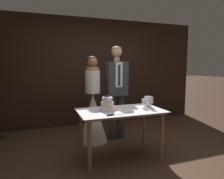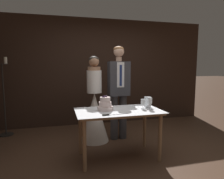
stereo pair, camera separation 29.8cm
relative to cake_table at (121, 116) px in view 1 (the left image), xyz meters
The scene contains 10 objects.
ground_plane 0.69m from the cake_table, 20.63° to the right, with size 40.00×40.00×0.00m, color #4C3323.
wall_back 2.13m from the cake_table, 85.50° to the left, with size 5.47×0.12×2.59m, color black.
cake_table is the anchor object (origin of this frame).
tiered_cake 0.28m from the cake_table, 165.28° to the left, with size 0.24×0.24×0.23m.
cake_knife 0.35m from the cake_table, 127.84° to the right, with size 0.39×0.07×0.02m.
wine_glass_near 0.55m from the cake_table, ahead, with size 0.07×0.07×0.19m.
wine_glass_middle 0.46m from the cake_table, ahead, with size 0.07×0.07×0.16m.
hurricane_candle 0.57m from the cake_table, ahead, with size 0.12×0.12×0.17m.
bride 0.84m from the cake_table, 106.78° to the left, with size 0.54×0.54×1.63m.
groom 0.91m from the cake_table, 73.22° to the left, with size 0.40×0.25×1.83m.
Camera 1 is at (-1.32, -2.76, 1.46)m, focal length 32.00 mm.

